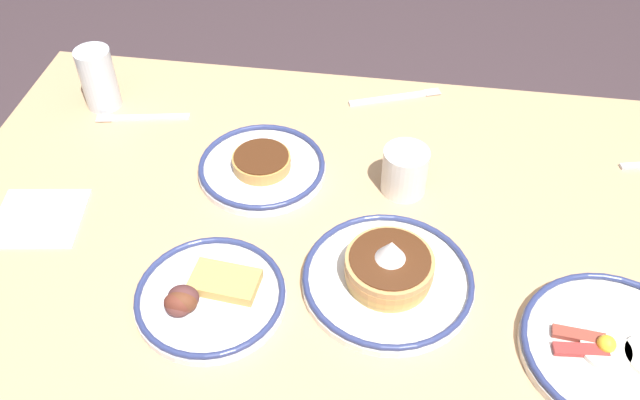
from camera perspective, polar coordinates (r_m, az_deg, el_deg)
dining_table at (r=1.25m, az=1.39°, el=-4.32°), size 1.41×0.86×0.75m
plate_near_main at (r=1.26m, az=-4.92°, el=2.84°), size 0.24×0.24×0.04m
plate_center_pancakes at (r=1.08m, az=23.69°, el=-11.50°), size 0.27×0.27×0.04m
plate_far_companion at (r=1.06m, az=-9.44°, el=-8.00°), size 0.23×0.23×0.05m
plate_far_side at (r=1.07m, az=5.78°, el=-6.31°), size 0.27×0.27×0.10m
coffee_mug at (r=1.21m, az=7.19°, el=2.59°), size 0.08×0.11×0.09m
drinking_glass at (r=1.46m, az=-18.14°, el=9.50°), size 0.07×0.07×0.13m
paper_napkin at (r=1.27m, az=-22.61°, el=-1.41°), size 0.17×0.16×0.00m
fork_near at (r=1.43m, az=-14.74°, el=6.74°), size 0.19×0.05×0.01m
fork_far at (r=1.45m, az=6.40°, el=8.59°), size 0.19×0.09×0.01m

